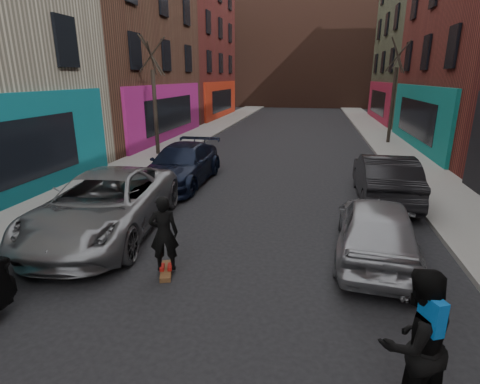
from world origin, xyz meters
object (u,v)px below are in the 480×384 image
at_px(tree_right_far, 395,84).
at_px(pedestrian, 415,342).
at_px(parked_left_end, 182,165).
at_px(parked_right_far, 376,228).
at_px(parked_left_far, 105,204).
at_px(tree_left_far, 154,89).
at_px(skateboard, 166,271).
at_px(parked_right_end, 384,178).
at_px(skateboarder, 164,234).

relative_size(tree_right_far, pedestrian, 3.55).
bearing_deg(parked_left_end, parked_right_far, -37.89).
bearing_deg(pedestrian, parked_right_far, -117.97).
height_order(parked_left_far, parked_left_end, parked_left_far).
xyz_separation_m(tree_left_far, parked_right_far, (9.40, -9.81, -2.66)).
bearing_deg(pedestrian, skateboard, -56.92).
bearing_deg(parked_right_end, parked_right_far, 79.37).
height_order(parked_left_far, parked_right_far, parked_left_far).
distance_m(parked_left_end, pedestrian, 11.17).
relative_size(tree_left_far, parked_left_end, 1.27).
relative_size(parked_left_far, parked_right_end, 1.22).
height_order(parked_right_far, parked_right_end, parked_right_end).
bearing_deg(pedestrian, parked_left_far, -58.79).
bearing_deg(skateboarder, tree_left_far, -84.53).
bearing_deg(parked_left_far, skateboard, -43.14).
bearing_deg(tree_right_far, parked_left_far, -121.77).
height_order(parked_left_far, parked_right_end, parked_left_far).
xyz_separation_m(parked_left_end, pedestrian, (6.20, -9.28, 0.22)).
xyz_separation_m(tree_left_far, skateboard, (5.00, -11.44, -3.33)).
relative_size(tree_right_far, parked_left_far, 1.18).
distance_m(tree_left_far, parked_right_end, 11.90).
bearing_deg(skateboarder, parked_right_end, -149.28).
bearing_deg(parked_left_end, skateboarder, -72.83).
bearing_deg(skateboarder, tree_right_far, -131.15).
bearing_deg(skateboarder, parked_left_far, -54.87).
xyz_separation_m(parked_left_far, skateboarder, (2.33, -1.74, 0.11)).
bearing_deg(pedestrian, parked_left_end, -81.52).
distance_m(tree_right_far, parked_left_far, 18.67).
height_order(parked_right_far, skateboarder, skateboarder).
height_order(tree_left_far, pedestrian, tree_left_far).
distance_m(parked_right_far, skateboard, 4.73).
distance_m(tree_left_far, parked_left_end, 6.20).
xyz_separation_m(tree_right_far, parked_left_end, (-9.40, -10.74, -2.79)).
xyz_separation_m(parked_left_end, parked_right_far, (6.40, -5.07, -0.02)).
distance_m(skateboarder, pedestrian, 4.93).
xyz_separation_m(tree_left_far, parked_left_end, (3.00, -4.74, -2.64)).
xyz_separation_m(parked_right_end, skateboard, (-5.28, -6.05, -0.72)).
relative_size(parked_left_far, skateboarder, 3.57).
bearing_deg(parked_left_end, tree_left_far, 122.83).
xyz_separation_m(parked_left_far, parked_left_end, (0.32, 4.96, -0.06)).
bearing_deg(pedestrian, tree_right_far, -124.34).
xyz_separation_m(tree_right_far, parked_right_far, (-3.00, -15.81, -2.81)).
bearing_deg(tree_right_far, tree_left_far, -154.18).
xyz_separation_m(tree_left_far, parked_left_far, (2.68, -9.70, -2.58)).
height_order(parked_left_end, parked_right_end, parked_right_end).
height_order(parked_left_far, skateboard, parked_left_far).
relative_size(parked_left_far, parked_right_far, 1.36).
distance_m(tree_left_far, parked_right_far, 13.85).
bearing_deg(parked_right_far, skateboard, 25.82).
bearing_deg(parked_right_far, parked_left_end, -32.85).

